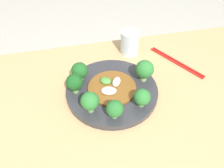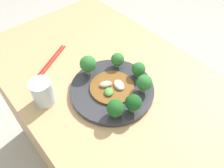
# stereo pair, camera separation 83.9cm
# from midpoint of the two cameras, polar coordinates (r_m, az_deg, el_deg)

# --- Properties ---
(table) EXTENTS (1.17, 0.66, 0.75)m
(table) POSITION_cam_midpoint_polar(r_m,az_deg,el_deg) (0.96, 18.72, -38.14)
(table) COLOR tan
(table) RESTS_ON ground_plane
(plate) EXTENTS (0.29, 0.29, 0.02)m
(plate) POSITION_cam_midpoint_polar(r_m,az_deg,el_deg) (0.60, 24.67, -29.78)
(plate) COLOR #333338
(plate) RESTS_ON table
(broccoli_west) EXTENTS (0.05, 0.05, 0.07)m
(broccoli_west) POSITION_cam_midpoint_polar(r_m,az_deg,el_deg) (0.52, 13.65, -31.72)
(broccoli_west) COLOR #70A356
(broccoli_west) RESTS_ON plate
(broccoli_south) EXTENTS (0.05, 0.05, 0.06)m
(broccoli_south) POSITION_cam_midpoint_polar(r_m,az_deg,el_deg) (0.55, 31.62, -38.80)
(broccoli_south) COLOR #7AAD5B
(broccoli_south) RESTS_ON plate
(broccoli_east) EXTENTS (0.06, 0.06, 0.08)m
(broccoli_east) POSITION_cam_midpoint_polar(r_m,az_deg,el_deg) (0.61, 34.63, -22.26)
(broccoli_east) COLOR #89B76B
(broccoli_east) RESTS_ON plate
(broccoli_southeast) EXTENTS (0.05, 0.05, 0.06)m
(broccoli_southeast) POSITION_cam_midpoint_polar(r_m,az_deg,el_deg) (0.59, 37.57, -32.39)
(broccoli_southeast) COLOR #70A356
(broccoli_southeast) RESTS_ON plate
(broccoli_southwest) EXTENTS (0.05, 0.05, 0.07)m
(broccoli_southwest) POSITION_cam_midpoint_polar(r_m,az_deg,el_deg) (0.52, 22.58, -38.60)
(broccoli_southwest) COLOR #70A356
(broccoli_southwest) RESTS_ON plate
(broccoli_northwest) EXTENTS (0.05, 0.05, 0.06)m
(broccoli_northwest) POSITION_cam_midpoint_polar(r_m,az_deg,el_deg) (0.54, 13.54, -25.83)
(broccoli_northwest) COLOR #70A356
(broccoli_northwest) RESTS_ON plate
(stirfry_center) EXTENTS (0.15, 0.15, 0.02)m
(stirfry_center) POSITION_cam_midpoint_polar(r_m,az_deg,el_deg) (0.59, 25.00, -29.31)
(stirfry_center) COLOR brown
(stirfry_center) RESTS_ON plate
(drinking_glass) EXTENTS (0.07, 0.07, 0.09)m
(drinking_glass) POSITION_cam_midpoint_polar(r_m,az_deg,el_deg) (0.68, 25.32, -10.10)
(drinking_glass) COLOR silver
(drinking_glass) RESTS_ON table
(chopsticks) EXTENTS (0.13, 0.21, 0.01)m
(chopsticks) POSITION_cam_midpoint_polar(r_m,az_deg,el_deg) (0.77, 37.98, -14.68)
(chopsticks) COLOR red
(chopsticks) RESTS_ON table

